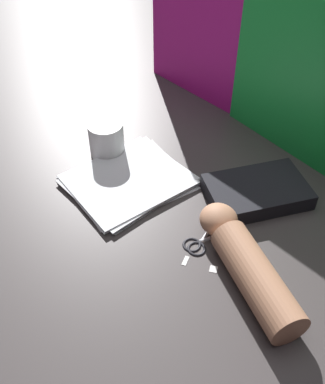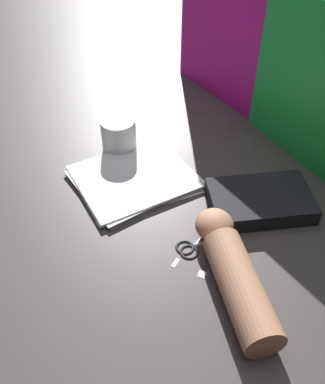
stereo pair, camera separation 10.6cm
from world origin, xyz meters
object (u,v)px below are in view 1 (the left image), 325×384
Objects in this scene: paper_stack at (128,180)px; book_closed at (257,192)px; scissors at (203,239)px; hand_forearm at (247,264)px; mug at (106,139)px.

paper_stack is 0.33m from book_closed.
scissors is (0.03, -0.20, -0.02)m from book_closed.
hand_forearm is (0.13, 0.01, 0.04)m from scissors.
scissors is 1.60× the size of mug.
mug is (-0.53, -0.01, 0.01)m from hand_forearm.
book_closed is 0.43m from mug.
book_closed reaches higher than scissors.
paper_stack is 0.40m from hand_forearm.
hand_forearm is (0.15, -0.19, 0.02)m from book_closed.
paper_stack is at bearing -175.46° from hand_forearm.
paper_stack is 1.10× the size of book_closed.
hand_forearm is at bearing 0.90° from mug.
scissors is (0.27, 0.03, -0.00)m from paper_stack.
book_closed is (0.24, 0.22, 0.01)m from paper_stack.
hand_forearm reaches higher than scissors.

